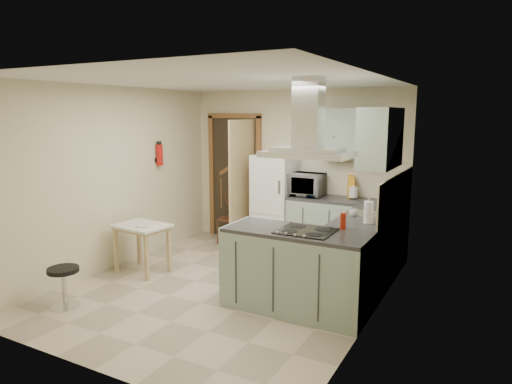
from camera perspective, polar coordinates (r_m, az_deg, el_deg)
The scene contains 28 objects.
floor at distance 5.80m, azimuth -3.79°, elevation -11.80°, with size 4.20×4.20×0.00m, color #BEAD94.
ceiling at distance 5.40m, azimuth -4.09°, elevation 13.67°, with size 4.20×4.20×0.00m, color silver.
back_wall at distance 7.31m, azimuth 4.86°, elevation 2.85°, with size 3.60×3.60×0.00m, color beige.
left_wall at distance 6.59m, azimuth -17.32°, elevation 1.67°, with size 4.20×4.20×0.00m, color beige.
right_wall at distance 4.77m, azimuth 14.72°, elevation -1.21°, with size 4.20×4.20×0.00m, color beige.
doorway at distance 7.81m, azimuth -2.68°, elevation 1.84°, with size 1.10×0.12×2.10m, color brown.
fridge at distance 7.20m, azimuth 2.39°, elevation -1.26°, with size 0.60×0.60×1.50m, color white.
counter_back at distance 6.94m, azimuth 8.79°, elevation -4.33°, with size 1.08×0.60×0.90m, color #9EB2A0.
counter_right at distance 6.09m, azimuth 14.16°, elevation -6.55°, with size 0.60×1.95×0.90m, color #9EB2A0.
splashback at distance 6.99m, azimuth 12.05°, elevation 1.52°, with size 1.68×0.02×0.50m, color beige.
wall_cabinet_back at distance 6.77m, azimuth 11.79°, elevation 7.22°, with size 0.85×0.35×0.70m, color #9EB2A0.
wall_cabinet_right at distance 5.56m, azimuth 15.32°, elevation 6.54°, with size 0.35×0.90×0.70m, color #9EB2A0.
peninsula at distance 5.05m, azimuth 5.11°, elevation -9.74°, with size 1.55×0.65×0.90m, color #9EB2A0.
hob at distance 4.87m, azimuth 6.28°, elevation -4.85°, with size 0.58×0.50×0.01m, color black.
extractor_hood at distance 4.73m, azimuth 6.47°, elevation 4.72°, with size 0.90×0.55×0.10m, color silver.
sink at distance 5.81m, azimuth 13.92°, elevation -2.69°, with size 0.45×0.40×0.01m, color silver.
fire_extinguisher at distance 7.18m, azimuth -11.96°, elevation 4.55°, with size 0.10×0.10×0.32m, color #B2140F.
drop_leaf_table at distance 6.40m, azimuth -14.00°, elevation -6.86°, with size 0.71×0.53×0.66m, color #D5B783.
bentwood_chair at distance 7.54m, azimuth -3.26°, elevation -3.32°, with size 0.37×0.37×0.84m, color #452817.
stool at distance 5.60m, azimuth -22.84°, elevation -10.90°, with size 0.34×0.34×0.46m, color black.
microwave at distance 6.94m, azimuth 5.92°, elevation 0.96°, with size 0.61×0.41×0.34m, color black.
kettle at distance 6.80m, azimuth 12.08°, elevation -0.02°, with size 0.13×0.13×0.19m, color silver.
cereal_box at distance 6.90m, azimuth 11.77°, elevation 0.68°, with size 0.09×0.22×0.32m, color #F0A31C.
soap_bottle at distance 5.96m, azimuth 15.67°, elevation -1.61°, with size 0.08×0.08×0.18m, color silver.
paper_towel at distance 5.32m, azimuth 13.89°, elevation -2.44°, with size 0.10×0.10×0.26m, color white.
cup at distance 5.66m, azimuth 12.12°, elevation -2.57°, with size 0.11×0.11×0.08m, color silver.
red_bottle at distance 5.01m, azimuth 10.83°, elevation -3.59°, with size 0.06×0.06×0.18m, color #AE240E.
book at distance 6.24m, azimuth -14.64°, elevation -3.72°, with size 0.15×0.21×0.09m, color maroon.
Camera 1 is at (2.87, -4.56, 2.14)m, focal length 32.00 mm.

